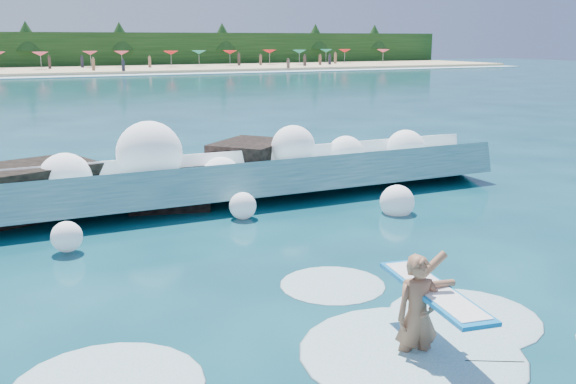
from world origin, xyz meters
name	(u,v)px	position (x,y,z in m)	size (l,w,h in m)	color
ground	(257,300)	(0.00, 0.00, 0.00)	(200.00, 200.00, 0.00)	#07323E
beach	(11,71)	(0.00, 78.00, 0.20)	(140.00, 20.00, 0.40)	tan
wet_band	(17,77)	(0.00, 67.00, 0.04)	(140.00, 5.00, 0.08)	silver
treeline	(6,51)	(0.00, 88.00, 2.50)	(140.00, 4.00, 5.00)	black
breaking_wave	(183,183)	(0.73, 6.59, 0.53)	(17.59, 2.76, 1.52)	teal
rock_cluster	(146,183)	(-0.07, 7.19, 0.48)	(8.60, 3.52, 1.51)	black
surfer_with_board	(421,311)	(1.25, -2.58, 0.62)	(1.06, 2.87, 1.67)	#936144
wave_spray	(176,166)	(0.53, 6.42, 1.02)	(15.18, 4.55, 2.27)	white
surf_foam	(374,355)	(0.68, -2.36, 0.00)	(8.82, 6.08, 0.15)	silver
beach_umbrellas	(5,54)	(-0.41, 79.78, 2.25)	(110.89, 6.30, 0.50)	#137865
beachgoers	(30,64)	(2.14, 75.91, 1.14)	(100.33, 11.62, 1.61)	#3F332D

